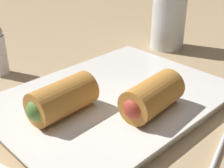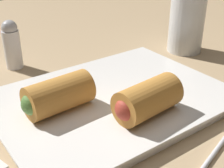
# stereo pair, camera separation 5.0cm
# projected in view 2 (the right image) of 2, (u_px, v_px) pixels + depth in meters

# --- Properties ---
(table_surface) EXTENTS (1.80, 1.40, 0.02)m
(table_surface) POSITION_uv_depth(u_px,v_px,m) (94.00, 124.00, 0.38)
(table_surface) COLOR tan
(table_surface) RESTS_ON ground
(serving_plate) EXTENTS (0.29, 0.22, 0.01)m
(serving_plate) POSITION_uv_depth(u_px,v_px,m) (112.00, 100.00, 0.40)
(serving_plate) COLOR white
(serving_plate) RESTS_ON table_surface
(roll_front_left) EXTENTS (0.09, 0.04, 0.04)m
(roll_front_left) POSITION_uv_depth(u_px,v_px,m) (56.00, 96.00, 0.36)
(roll_front_left) COLOR #C68438
(roll_front_left) RESTS_ON serving_plate
(roll_front_right) EXTENTS (0.09, 0.05, 0.04)m
(roll_front_right) POSITION_uv_depth(u_px,v_px,m) (145.00, 100.00, 0.35)
(roll_front_right) COLOR #C68438
(roll_front_right) RESTS_ON serving_plate
(drinking_glass) EXTENTS (0.06, 0.06, 0.10)m
(drinking_glass) POSITION_uv_depth(u_px,v_px,m) (186.00, 24.00, 0.55)
(drinking_glass) COLOR silver
(drinking_glass) RESTS_ON table_surface
(salt_shaker) EXTENTS (0.03, 0.03, 0.08)m
(salt_shaker) POSITION_uv_depth(u_px,v_px,m) (12.00, 44.00, 0.49)
(salt_shaker) COLOR silver
(salt_shaker) RESTS_ON table_surface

